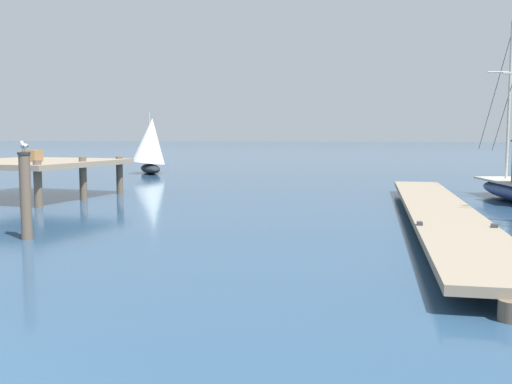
# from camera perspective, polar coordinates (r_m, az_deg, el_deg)

# --- Properties ---
(floating_dock) EXTENTS (1.84, 18.19, 0.53)m
(floating_dock) POSITION_cam_1_polar(r_m,az_deg,el_deg) (17.22, 17.68, -1.69)
(floating_dock) COLOR gray
(floating_dock) RESTS_ON ground
(pier_platform) EXTENTS (6.54, 6.67, 1.92)m
(pier_platform) POSITION_cam_1_polar(r_m,az_deg,el_deg) (24.49, -21.43, 2.57)
(pier_platform) COLOR gray
(pier_platform) RESTS_ON ground
(mooring_piling) EXTENTS (0.30, 0.30, 2.09)m
(mooring_piling) POSITION_cam_1_polar(r_m,az_deg,el_deg) (14.71, -21.88, -0.24)
(mooring_piling) COLOR brown
(mooring_piling) RESTS_ON ground
(perched_seagull) EXTENTS (0.33, 0.28, 0.26)m
(perched_seagull) POSITION_cam_1_polar(r_m,az_deg,el_deg) (14.64, -22.04, 4.27)
(perched_seagull) COLOR gold
(perched_seagull) RESTS_ON mooring_piling
(distant_sailboat) EXTENTS (3.19, 4.20, 3.97)m
(distant_sailboat) POSITION_cam_1_polar(r_m,az_deg,el_deg) (37.57, -10.43, 4.54)
(distant_sailboat) COLOR black
(distant_sailboat) RESTS_ON ground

